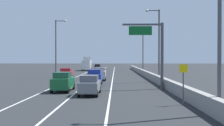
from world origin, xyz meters
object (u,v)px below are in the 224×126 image
object	(u,v)px
speed_advisory_sign	(183,81)
car_blue_5	(95,77)
lamp_post_right_third	(142,47)
car_gray_0	(90,85)
car_silver_3	(100,74)
lamp_post_right_second	(157,40)
car_black_4	(98,67)
box_truck	(87,64)
car_red_1	(66,73)
overhead_sign_gantry	(156,47)
lamp_post_left_mid	(57,44)
car_green_2	(63,82)
lamp_post_right_near	(216,13)

from	to	relation	value
speed_advisory_sign	car_blue_5	xyz separation A→B (m)	(-7.71, 15.93, -0.74)
lamp_post_right_third	car_gray_0	bearing A→B (deg)	-102.28
car_silver_3	lamp_post_right_second	bearing A→B (deg)	-18.08
car_black_4	car_blue_5	distance (m)	48.43
car_gray_0	car_black_4	xyz separation A→B (m)	(-3.01, 58.54, 0.01)
car_gray_0	box_truck	size ratio (longest dim) A/B	0.58
car_red_1	car_black_4	world-z (taller)	car_black_4
overhead_sign_gantry	car_red_1	size ratio (longest dim) A/B	1.68
speed_advisory_sign	car_silver_3	bearing A→B (deg)	107.45
lamp_post_right_second	box_truck	distance (m)	44.65
lamp_post_right_second	car_silver_3	distance (m)	10.51
lamp_post_right_second	box_truck	bearing A→B (deg)	109.54
car_red_1	car_blue_5	size ratio (longest dim) A/B	0.97
lamp_post_left_mid	car_silver_3	size ratio (longest dim) A/B	2.48
lamp_post_right_third	box_truck	xyz separation A→B (m)	(-14.88, 17.39, -4.29)
lamp_post_right_second	box_truck	world-z (taller)	lamp_post_right_second
box_truck	car_green_2	bearing A→B (deg)	-86.66
car_gray_0	box_truck	world-z (taller)	box_truck
overhead_sign_gantry	speed_advisory_sign	distance (m)	11.53
lamp_post_right_second	car_green_2	bearing A→B (deg)	-133.48
lamp_post_right_near	car_blue_5	size ratio (longest dim) A/B	2.35
speed_advisory_sign	car_silver_3	world-z (taller)	speed_advisory_sign
overhead_sign_gantry	car_silver_3	size ratio (longest dim) A/B	1.72
overhead_sign_gantry	speed_advisory_sign	xyz separation A→B (m)	(0.44, -11.13, -2.96)
speed_advisory_sign	lamp_post_right_second	world-z (taller)	lamp_post_right_second
car_gray_0	overhead_sign_gantry	bearing A→B (deg)	37.76
lamp_post_left_mid	car_blue_5	bearing A→B (deg)	-62.63
car_blue_5	car_gray_0	bearing A→B (deg)	-88.26
lamp_post_right_third	box_truck	bearing A→B (deg)	130.55
speed_advisory_sign	lamp_post_right_near	bearing A→B (deg)	-72.61
overhead_sign_gantry	lamp_post_right_third	xyz separation A→B (m)	(1.70, 34.36, 1.43)
lamp_post_left_mid	box_truck	size ratio (longest dim) A/B	1.38
box_truck	car_blue_5	bearing A→B (deg)	-82.81
lamp_post_right_third	car_silver_3	distance (m)	23.89
lamp_post_right_third	car_blue_5	world-z (taller)	lamp_post_right_third
overhead_sign_gantry	car_black_4	bearing A→B (deg)	100.62
car_green_2	car_blue_5	bearing A→B (deg)	69.20
car_gray_0	lamp_post_left_mid	bearing A→B (deg)	108.16
car_gray_0	lamp_post_right_third	bearing A→B (deg)	77.72
speed_advisory_sign	car_black_4	size ratio (longest dim) A/B	0.64
car_gray_0	car_black_4	distance (m)	58.62
car_silver_3	car_blue_5	size ratio (longest dim) A/B	0.95
speed_advisory_sign	car_gray_0	size ratio (longest dim) A/B	0.67
lamp_post_right_third	car_silver_3	size ratio (longest dim) A/B	2.48
lamp_post_right_near	car_gray_0	size ratio (longest dim) A/B	2.40
car_red_1	car_silver_3	world-z (taller)	car_silver_3
car_black_4	box_truck	distance (m)	3.63
lamp_post_right_near	lamp_post_right_third	distance (m)	48.98
lamp_post_right_second	car_blue_5	distance (m)	11.49
lamp_post_left_mid	car_black_4	world-z (taller)	lamp_post_left_mid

